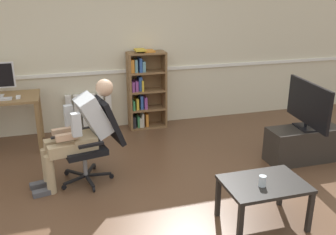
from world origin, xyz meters
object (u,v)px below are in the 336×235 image
Objects in this scene: person_seated at (80,130)px; drinking_glass at (262,181)px; tv_stand at (303,144)px; coffee_table at (264,188)px; bookshelf at (144,91)px; computer_mouse at (18,97)px; tv_screen at (308,105)px; radiator at (89,112)px; office_chair at (95,138)px.

drinking_glass is at bearing 36.22° from person_seated.
tv_stand is 1.25× the size of coffee_table.
bookshelf reaches higher than drinking_glass.
computer_mouse is 0.11× the size of tv_screen.
computer_mouse is 0.14× the size of radiator.
coffee_table is (-1.23, -1.10, 0.16)m from tv_stand.
coffee_table is (-1.23, -1.10, -0.39)m from tv_screen.
office_chair is (-0.94, -1.55, -0.09)m from bookshelf.
drinking_glass is at bearing 137.84° from tv_screen.
person_seated is 2.10m from coffee_table.
bookshelf is 3.02m from drinking_glass.
bookshelf is 1.66× the size of coffee_table.
drinking_glass is (1.32, -3.08, 0.20)m from radiator.
tv_stand is (2.60, -1.93, -0.07)m from radiator.
bookshelf is 2.98m from coffee_table.
computer_mouse is at bearing -153.19° from office_chair.
tv_screen reaches higher than coffee_table.
radiator reaches higher than tv_stand.
person_seated is 11.67× the size of drinking_glass.
drinking_glass is (-1.29, -1.16, 0.27)m from tv_stand.
tv_screen is at bearing -21.63° from computer_mouse.
tv_stand is at bearing 41.98° from drinking_glass.
tv_stand is 9.32× the size of drinking_glass.
drinking_glass is at bearing -137.09° from coffee_table.
bookshelf reaches higher than tv_stand.
person_seated is 2.84m from tv_screen.
bookshelf reaches higher than computer_mouse.
bookshelf is at bearing 49.29° from tv_screen.
tv_stand is (1.72, -1.82, -0.39)m from bookshelf.
drinking_glass is at bearing -66.90° from radiator.
tv_screen is (2.60, -1.93, 0.47)m from radiator.
radiator is 3.36m from drinking_glass.
coffee_table is at bearing 42.91° from drinking_glass.
bookshelf reaches higher than radiator.
person_seated is at bearing -97.56° from radiator.
tv_stand is at bearing 41.93° from coffee_table.
office_chair is at bearing 133.86° from drinking_glass.
office_chair is at bearing 90.09° from tv_screen.
computer_mouse is 0.97× the size of drinking_glass.
tv_stand is at bearing -46.63° from bookshelf.
computer_mouse is 0.10× the size of tv_stand.
office_chair is at bearing -51.59° from computer_mouse.
drinking_glass is (1.37, -1.43, -0.02)m from office_chair.
tv_screen is (3.57, -1.42, 0.00)m from computer_mouse.
coffee_table is at bearing -47.15° from computer_mouse.
computer_mouse is 1.19m from radiator.
bookshelf reaches higher than tv_screen.
person_seated is (-1.10, -1.59, 0.03)m from bookshelf.
person_seated reaches higher than computer_mouse.
person_seated is at bearing 175.22° from tv_stand.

